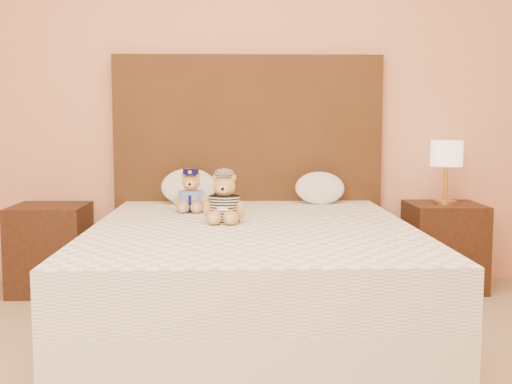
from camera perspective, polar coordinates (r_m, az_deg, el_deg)
bed at (r=3.30m, az=-0.33°, el=-7.62°), size 1.60×2.00×0.55m
headboard at (r=4.23m, az=-0.69°, el=1.94°), size 1.75×0.08×1.50m
nightstand_left at (r=4.25m, az=-17.80°, el=-4.80°), size 0.45×0.45×0.55m
nightstand_right at (r=4.30m, az=16.34°, el=-4.63°), size 0.45×0.45×0.55m
lamp at (r=4.23m, az=16.58°, el=3.02°), size 0.20×0.20×0.40m
teddy_police at (r=3.72m, az=-5.80°, el=0.11°), size 0.22×0.21×0.24m
teddy_prisoner at (r=3.29m, az=-2.83°, el=-0.51°), size 0.26×0.25×0.26m
pillow_left at (r=4.07m, az=-6.01°, el=0.64°), size 0.35×0.22×0.25m
pillow_right at (r=4.09m, az=5.69°, el=0.51°), size 0.31×0.20×0.22m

